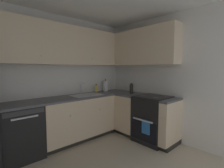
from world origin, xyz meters
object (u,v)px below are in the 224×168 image
paper_towel_roll (106,86)px  oil_bottle (131,89)px  oven_range (153,118)px  dishwasher (20,132)px  soap_bottle (96,89)px

paper_towel_roll → oil_bottle: 0.71m
oven_range → oil_bottle: (-0.02, 0.55, 0.55)m
paper_towel_roll → dishwasher: bearing=-175.3°
soap_bottle → dishwasher: bearing=-173.8°
dishwasher → oven_range: size_ratio=0.82×
dishwasher → soap_bottle: 1.77m
dishwasher → oil_bottle: (2.10, -0.53, 0.57)m
oven_range → dishwasher: bearing=152.9°
dishwasher → oil_bottle: 2.24m
oil_bottle → oven_range: bearing=-88.1°
dishwasher → oil_bottle: bearing=-14.2°
oven_range → paper_towel_roll: paper_towel_roll is taller
paper_towel_roll → oil_bottle: paper_towel_roll is taller
oven_range → soap_bottle: 1.44m
soap_bottle → oil_bottle: (0.43, -0.71, 0.02)m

